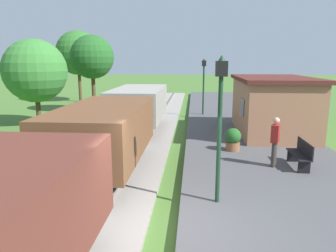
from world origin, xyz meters
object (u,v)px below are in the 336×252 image
(tree_field_distant, at_px, (78,53))
(tree_trackside_far, at_px, (35,71))
(freight_train, at_px, (104,136))
(station_hut, at_px, (272,105))
(potted_planter, at_px, (233,139))
(lamp_post_far, at_px, (204,76))
(bench_near_hut, at_px, (301,154))
(tree_field_left, at_px, (92,57))
(bench_down_platform, at_px, (251,110))
(lamp_post_near, at_px, (220,103))
(person_waiting, at_px, (275,140))

(tree_field_distant, bearing_deg, tree_trackside_far, -82.72)
(freight_train, relative_size, station_hut, 3.34)
(potted_planter, xyz_separation_m, lamp_post_far, (-0.96, 8.55, 2.08))
(station_hut, xyz_separation_m, bench_near_hut, (-0.24, -5.30, -0.93))
(potted_planter, bearing_deg, tree_trackside_far, 153.54)
(potted_planter, xyz_separation_m, tree_trackside_far, (-10.79, 5.37, 2.49))
(lamp_post_far, relative_size, tree_field_left, 0.66)
(tree_field_left, xyz_separation_m, tree_field_distant, (-3.18, 5.82, 0.43))
(potted_planter, relative_size, tree_field_left, 0.16)
(tree_field_distant, bearing_deg, potted_planter, -53.12)
(lamp_post_far, bearing_deg, freight_train, -107.70)
(bench_down_platform, bearing_deg, lamp_post_far, 164.45)
(freight_train, xyz_separation_m, bench_down_platform, (6.56, 10.28, -0.68))
(lamp_post_near, bearing_deg, lamp_post_far, 90.00)
(bench_near_hut, xyz_separation_m, potted_planter, (-2.05, 1.87, 0.00))
(station_hut, bearing_deg, tree_trackside_far, 171.54)
(tree_trackside_far, bearing_deg, person_waiting, -31.16)
(bench_near_hut, bearing_deg, tree_field_distant, 128.16)
(lamp_post_far, xyz_separation_m, tree_field_distant, (-11.22, 7.68, 1.66))
(freight_train, distance_m, bench_near_hut, 6.63)
(bench_down_platform, distance_m, tree_trackside_far, 13.29)
(lamp_post_near, relative_size, tree_field_left, 0.66)
(freight_train, xyz_separation_m, tree_field_distant, (-7.67, 18.80, 3.07))
(tree_trackside_far, bearing_deg, tree_field_left, 70.47)
(freight_train, bearing_deg, lamp_post_near, -32.13)
(bench_near_hut, bearing_deg, lamp_post_far, 106.10)
(potted_planter, xyz_separation_m, lamp_post_near, (-0.96, -4.80, 2.08))
(bench_near_hut, relative_size, person_waiting, 0.88)
(tree_field_left, bearing_deg, tree_field_distant, 118.60)
(tree_field_left, bearing_deg, lamp_post_near, -62.13)
(person_waiting, xyz_separation_m, lamp_post_near, (-2.13, -2.94, 1.62))
(bench_near_hut, distance_m, tree_field_distant, 23.33)
(person_waiting, bearing_deg, lamp_post_far, -54.32)
(freight_train, bearing_deg, tree_trackside_far, 128.35)
(bench_down_platform, bearing_deg, tree_trackside_far, -169.66)
(bench_near_hut, relative_size, lamp_post_near, 0.41)
(potted_planter, distance_m, lamp_post_near, 5.32)
(station_hut, relative_size, lamp_post_far, 1.57)
(bench_near_hut, relative_size, tree_field_distant, 0.23)
(person_waiting, bearing_deg, tree_field_distant, -29.45)
(bench_near_hut, distance_m, lamp_post_near, 4.68)
(station_hut, distance_m, potted_planter, 4.22)
(station_hut, bearing_deg, lamp_post_near, -111.57)
(tree_field_left, bearing_deg, freight_train, -70.90)
(freight_train, relative_size, potted_planter, 21.18)
(station_hut, distance_m, tree_trackside_far, 13.32)
(freight_train, xyz_separation_m, lamp_post_far, (3.55, 11.12, 1.41))
(bench_down_platform, distance_m, potted_planter, 7.98)
(freight_train, distance_m, station_hut, 9.07)
(freight_train, height_order, person_waiting, freight_train)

